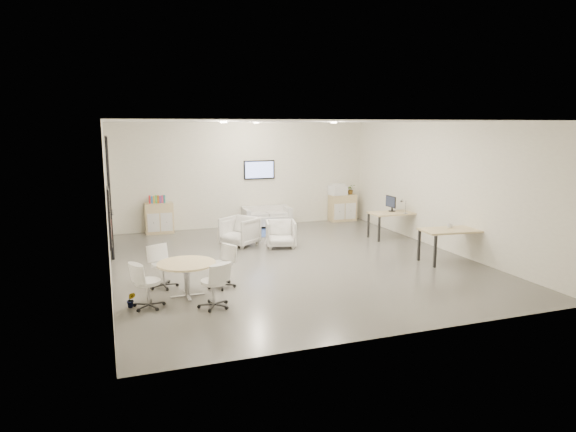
% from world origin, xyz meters
% --- Properties ---
extents(room_shell, '(9.60, 10.60, 4.80)m').
position_xyz_m(room_shell, '(0.00, 0.00, 1.60)').
color(room_shell, '#595751').
rests_on(room_shell, ground).
extents(glass_door, '(0.09, 1.90, 2.85)m').
position_xyz_m(glass_door, '(-3.95, 2.51, 1.50)').
color(glass_door, black).
rests_on(glass_door, room_shell).
extents(artwork, '(0.05, 0.54, 1.04)m').
position_xyz_m(artwork, '(-3.97, -1.60, 1.55)').
color(artwork, black).
rests_on(artwork, room_shell).
extents(wall_tv, '(0.98, 0.06, 0.58)m').
position_xyz_m(wall_tv, '(0.50, 4.46, 1.75)').
color(wall_tv, black).
rests_on(wall_tv, room_shell).
extents(ceiling_spots, '(3.14, 4.14, 0.03)m').
position_xyz_m(ceiling_spots, '(-0.20, 0.83, 3.18)').
color(ceiling_spots, '#FFEAC6').
rests_on(ceiling_spots, room_shell).
extents(sideboard_left, '(0.79, 0.41, 0.89)m').
position_xyz_m(sideboard_left, '(-2.60, 4.27, 0.44)').
color(sideboard_left, tan).
rests_on(sideboard_left, room_shell).
extents(sideboard_right, '(0.87, 0.42, 0.87)m').
position_xyz_m(sideboard_right, '(3.28, 4.26, 0.43)').
color(sideboard_right, tan).
rests_on(sideboard_right, room_shell).
extents(books, '(0.46, 0.14, 0.22)m').
position_xyz_m(books, '(-2.64, 4.27, 1.00)').
color(books, red).
rests_on(books, sideboard_left).
extents(printer, '(0.55, 0.48, 0.37)m').
position_xyz_m(printer, '(3.10, 4.27, 1.04)').
color(printer, white).
rests_on(printer, sideboard_right).
extents(loveseat, '(1.47, 0.76, 0.54)m').
position_xyz_m(loveseat, '(0.63, 4.13, 0.30)').
color(loveseat, silver).
rests_on(loveseat, room_shell).
extents(blue_rug, '(1.72, 1.21, 0.01)m').
position_xyz_m(blue_rug, '(0.23, 3.28, 0.01)').
color(blue_rug, '#2F4791').
rests_on(blue_rug, room_shell).
extents(armchair_left, '(1.09, 1.10, 0.83)m').
position_xyz_m(armchair_left, '(-0.77, 1.99, 0.41)').
color(armchair_left, silver).
rests_on(armchair_left, room_shell).
extents(armchair_right, '(0.88, 0.85, 0.76)m').
position_xyz_m(armchair_right, '(0.19, 1.46, 0.38)').
color(armchair_right, silver).
rests_on(armchair_right, room_shell).
extents(desk_rear, '(1.40, 0.71, 0.73)m').
position_xyz_m(desk_rear, '(3.52, 1.42, 0.66)').
color(desk_rear, tan).
rests_on(desk_rear, room_shell).
extents(desk_front, '(1.52, 0.86, 0.76)m').
position_xyz_m(desk_front, '(3.47, -1.20, 0.68)').
color(desk_front, tan).
rests_on(desk_front, room_shell).
extents(monitor, '(0.20, 0.50, 0.44)m').
position_xyz_m(monitor, '(3.48, 1.57, 0.97)').
color(monitor, black).
rests_on(monitor, desk_rear).
extents(round_table, '(1.07, 1.07, 0.65)m').
position_xyz_m(round_table, '(-2.69, -1.66, 0.56)').
color(round_table, tan).
rests_on(round_table, room_shell).
extents(meeting_chairs, '(2.21, 2.21, 0.82)m').
position_xyz_m(meeting_chairs, '(-2.69, -1.66, 0.41)').
color(meeting_chairs, white).
rests_on(meeting_chairs, room_shell).
extents(plant_cabinet, '(0.36, 0.38, 0.25)m').
position_xyz_m(plant_cabinet, '(3.58, 4.28, 0.99)').
color(plant_cabinet, '#3F7F3F').
rests_on(plant_cabinet, sideboard_right).
extents(plant_floor, '(0.20, 0.30, 0.12)m').
position_xyz_m(plant_floor, '(-3.70, -1.91, 0.06)').
color(plant_floor, '#3F7F3F').
rests_on(plant_floor, room_shell).
extents(cup, '(0.13, 0.11, 0.12)m').
position_xyz_m(cup, '(3.50, -1.06, 0.82)').
color(cup, white).
rests_on(cup, desk_front).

